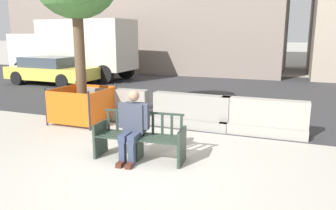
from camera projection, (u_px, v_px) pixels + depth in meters
The scene contains 10 objects.
ground_plane at pixel (138, 173), 5.60m from camera, with size 200.00×200.00×0.00m, color #ADA89E.
street_asphalt at pixel (231, 92), 13.54m from camera, with size 120.00×12.00×0.01m, color #333335.
street_bench at pixel (140, 139), 6.16m from camera, with size 1.73×0.66×0.88m.
seated_person at pixel (133, 124), 6.08m from camera, with size 0.59×0.75×1.31m.
jersey_barrier_centre at pixel (191, 113), 8.38m from camera, with size 2.03×0.76×0.84m.
jersey_barrier_left at pixel (114, 106), 9.24m from camera, with size 2.02×0.75×0.84m.
jersey_barrier_right at pixel (263, 120), 7.74m from camera, with size 2.00×0.69×0.84m.
construction_fence at pixel (83, 104), 8.79m from camera, with size 1.36×1.36×0.99m.
car_taxi_near at pixel (51, 70), 15.47m from camera, with size 4.34×2.00×1.29m.
delivery_truck at pixel (75, 47), 17.22m from camera, with size 6.87×2.53×3.05m.
Camera 1 is at (2.35, -4.70, 2.32)m, focal length 35.00 mm.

